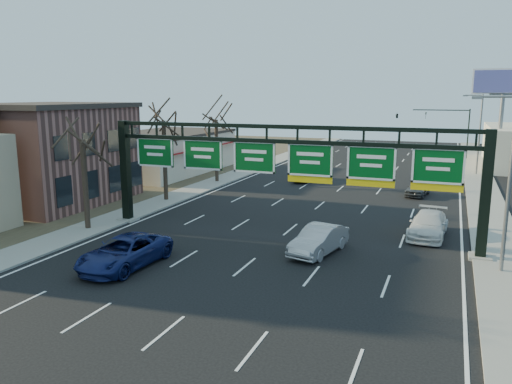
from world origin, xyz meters
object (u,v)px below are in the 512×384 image
at_px(car_blue_suv, 125,252).
at_px(car_white_wagon, 428,225).
at_px(sign_gantry, 284,166).
at_px(car_silver_sedan, 319,240).

xyz_separation_m(car_blue_suv, car_white_wagon, (14.67, 11.97, -0.03)).
distance_m(sign_gantry, car_silver_sedan, 5.33).
relative_size(car_blue_suv, car_silver_sedan, 1.20).
relative_size(sign_gantry, car_blue_suv, 4.23).
height_order(sign_gantry, car_white_wagon, sign_gantry).
bearing_deg(car_white_wagon, car_blue_suv, -137.22).
distance_m(car_silver_sedan, car_white_wagon, 8.23).
height_order(car_blue_suv, car_silver_sedan, car_blue_suv).
height_order(car_blue_suv, car_white_wagon, car_blue_suv).
bearing_deg(car_blue_suv, car_silver_sedan, 36.15).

